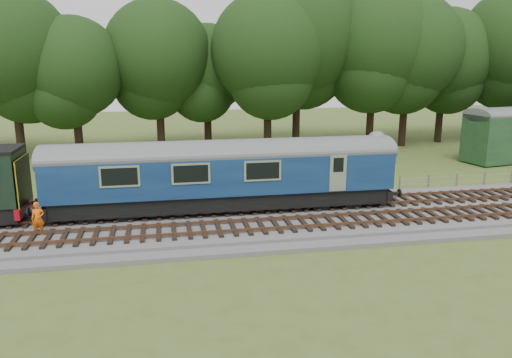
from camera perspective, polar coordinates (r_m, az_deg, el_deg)
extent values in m
plane|color=#495720|center=(26.88, 8.81, -4.47)|extent=(120.00, 120.00, 0.00)
cube|color=#4C4C4F|center=(26.82, 8.82, -4.12)|extent=(70.00, 7.00, 0.35)
cube|color=brown|center=(27.35, 8.37, -3.07)|extent=(66.50, 0.07, 0.14)
cube|color=brown|center=(28.65, 7.45, -2.27)|extent=(66.50, 0.07, 0.14)
cube|color=brown|center=(24.67, 10.63, -5.00)|extent=(66.50, 0.07, 0.14)
cube|color=brown|center=(25.94, 9.49, -4.03)|extent=(66.50, 0.07, 0.14)
cube|color=black|center=(26.62, -3.65, -2.13)|extent=(17.46, 2.52, 0.85)
cube|color=#0F2250|center=(26.28, -3.70, 0.87)|extent=(18.00, 2.80, 2.05)
cube|color=yellow|center=(28.84, 14.39, 0.84)|extent=(0.06, 2.74, 1.30)
cube|color=black|center=(28.01, 8.63, -1.89)|extent=(2.60, 2.00, 0.55)
cube|color=black|center=(26.66, -16.57, -3.10)|extent=(2.60, 2.00, 0.55)
cube|color=maroon|center=(27.34, -25.01, -2.98)|extent=(0.25, 2.60, 0.55)
cube|color=yellow|center=(26.97, -25.01, -0.12)|extent=(0.06, 2.55, 2.30)
imported|color=#FF5E0D|center=(24.95, -23.66, -4.18)|extent=(0.61, 0.44, 1.56)
cube|color=#193920|center=(47.01, 27.23, 3.65)|extent=(4.16, 4.16, 2.80)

